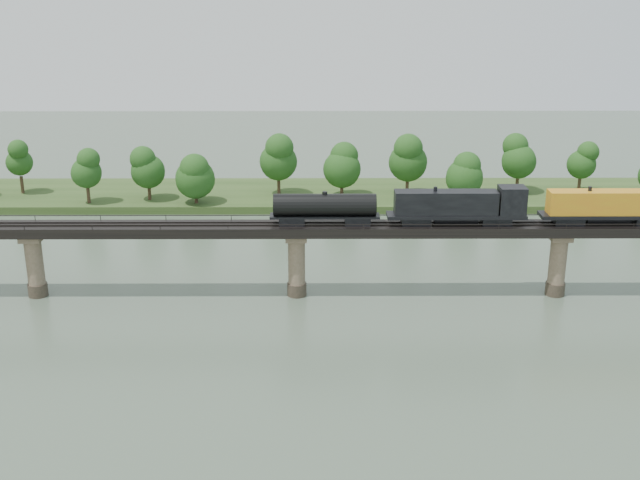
{
  "coord_description": "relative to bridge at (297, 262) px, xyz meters",
  "views": [
    {
      "loc": [
        2.98,
        -84.85,
        47.89
      ],
      "look_at": [
        3.58,
        30.0,
        9.0
      ],
      "focal_mm": 45.0,
      "sensor_mm": 36.0,
      "label": 1
    }
  ],
  "objects": [
    {
      "name": "ground",
      "position": [
        0.0,
        -30.0,
        -5.46
      ],
      "size": [
        400.0,
        400.0,
        0.0
      ],
      "primitive_type": "plane",
      "color": "#3E4E3D",
      "rests_on": "ground"
    },
    {
      "name": "far_bank",
      "position": [
        0.0,
        55.0,
        -4.66
      ],
      "size": [
        300.0,
        24.0,
        1.6
      ],
      "primitive_type": "cube",
      "color": "#2C441B",
      "rests_on": "ground"
    },
    {
      "name": "bridge",
      "position": [
        0.0,
        0.0,
        0.0
      ],
      "size": [
        236.0,
        30.0,
        11.5
      ],
      "color": "#473A2D",
      "rests_on": "ground"
    },
    {
      "name": "bridge_superstructure",
      "position": [
        0.0,
        0.0,
        6.33
      ],
      "size": [
        220.0,
        4.9,
        0.75
      ],
      "color": "black",
      "rests_on": "bridge"
    },
    {
      "name": "far_treeline",
      "position": [
        -8.21,
        50.52,
        3.37
      ],
      "size": [
        289.06,
        17.54,
        13.6
      ],
      "color": "#382619",
      "rests_on": "far_bank"
    },
    {
      "name": "freight_train",
      "position": [
        39.52,
        -0.0,
        8.81
      ],
      "size": [
        84.32,
        3.29,
        5.8
      ],
      "color": "black",
      "rests_on": "bridge"
    }
  ]
}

